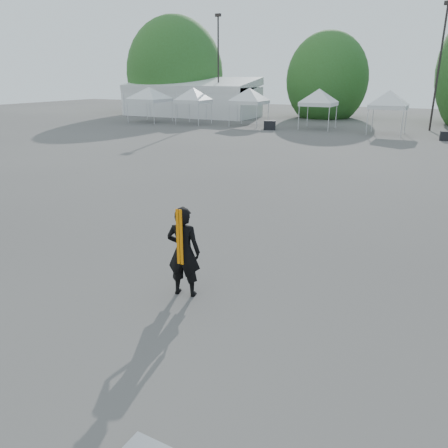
% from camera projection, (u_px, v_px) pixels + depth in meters
% --- Properties ---
extents(ground, '(120.00, 120.00, 0.00)m').
position_uv_depth(ground, '(224.00, 261.00, 10.80)').
color(ground, '#474442').
rests_on(ground, ground).
extents(marquee, '(15.00, 6.25, 4.23)m').
position_uv_depth(marquee, '(191.00, 98.00, 49.14)').
color(marquee, silver).
rests_on(marquee, ground).
extents(light_pole_west, '(0.60, 0.25, 10.30)m').
position_uv_depth(light_pole_west, '(218.00, 61.00, 45.36)').
color(light_pole_west, black).
rests_on(light_pole_west, ground).
extents(light_pole_east, '(0.60, 0.25, 9.80)m').
position_uv_depth(light_pole_east, '(440.00, 60.00, 34.72)').
color(light_pole_east, black).
rests_on(light_pole_east, ground).
extents(tree_far_w, '(4.80, 4.80, 7.30)m').
position_uv_depth(tree_far_w, '(175.00, 74.00, 52.57)').
color(tree_far_w, '#382314').
rests_on(tree_far_w, ground).
extents(tree_mid_w, '(4.16, 4.16, 6.33)m').
position_uv_depth(tree_mid_w, '(327.00, 80.00, 46.71)').
color(tree_mid_w, '#382314').
rests_on(tree_mid_w, ground).
extents(tent_a, '(4.69, 4.69, 3.88)m').
position_uv_depth(tent_a, '(149.00, 90.00, 42.24)').
color(tent_a, silver).
rests_on(tent_a, ground).
extents(tent_b, '(3.78, 3.78, 3.88)m').
position_uv_depth(tent_b, '(193.00, 90.00, 40.47)').
color(tent_b, silver).
rests_on(tent_b, ground).
extents(tent_c, '(4.09, 4.09, 3.88)m').
position_uv_depth(tent_c, '(249.00, 91.00, 39.00)').
color(tent_c, silver).
rests_on(tent_c, ground).
extents(tent_d, '(3.89, 3.89, 3.88)m').
position_uv_depth(tent_d, '(319.00, 92.00, 36.62)').
color(tent_d, silver).
rests_on(tent_d, ground).
extents(tent_e, '(3.84, 3.84, 3.88)m').
position_uv_depth(tent_e, '(390.00, 94.00, 33.21)').
color(tent_e, silver).
rests_on(tent_e, ground).
extents(man, '(0.77, 0.58, 1.91)m').
position_uv_depth(man, '(184.00, 252.00, 8.85)').
color(man, black).
rests_on(man, ground).
extents(crate_west, '(1.18, 1.05, 0.76)m').
position_uv_depth(crate_west, '(270.00, 125.00, 36.95)').
color(crate_west, black).
rests_on(crate_west, ground).
extents(crate_mid, '(0.89, 0.72, 0.65)m').
position_uv_depth(crate_mid, '(446.00, 136.00, 30.77)').
color(crate_mid, black).
rests_on(crate_mid, ground).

